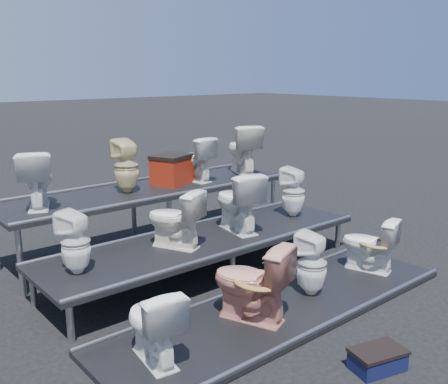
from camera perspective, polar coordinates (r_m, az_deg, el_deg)
ground at (r=6.32m, az=-1.93°, el=-9.27°), size 80.00×80.00×0.00m
tier_front at (r=5.44m, az=6.78°, el=-12.99°), size 4.20×1.20×0.06m
tier_mid at (r=6.24m, az=-1.95°, el=-7.32°), size 4.20×1.20×0.46m
tier_back at (r=7.19m, az=-8.37°, el=-2.93°), size 4.20×1.20×0.86m
toilet_0 at (r=4.36m, az=-8.13°, el=-14.66°), size 0.47×0.71×0.68m
toilet_1 at (r=4.95m, az=3.12°, el=-10.20°), size 0.70×0.89×0.79m
toilet_2 at (r=5.58m, az=10.02°, el=-8.04°), size 0.40×0.40×0.71m
toilet_3 at (r=6.40m, az=16.23°, el=-5.73°), size 0.55×0.74×0.67m
toilet_4 at (r=5.25m, az=-16.62°, el=-5.53°), size 0.39×0.39×0.65m
toilet_5 at (r=5.79m, az=-5.68°, el=-3.07°), size 0.63×0.77×0.68m
toilet_6 at (r=6.35m, az=1.53°, el=-1.07°), size 0.57×0.83×0.78m
toilet_7 at (r=7.08m, az=7.95°, el=0.02°), size 0.37×0.38×0.70m
toilet_8 at (r=6.36m, az=-20.67°, el=1.42°), size 0.63×0.79×0.70m
toilet_9 at (r=6.84m, az=-11.10°, el=2.94°), size 0.33×0.34×0.73m
toilet_10 at (r=7.45m, az=-3.42°, el=3.79°), size 0.44×0.69×0.67m
toilet_11 at (r=8.04m, az=2.15°, el=4.96°), size 0.69×0.88×0.78m
red_crate at (r=7.29m, az=-5.98°, el=2.41°), size 0.65×0.59×0.38m
step_stool at (r=4.62m, az=17.13°, el=-17.97°), size 0.49×0.37×0.16m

